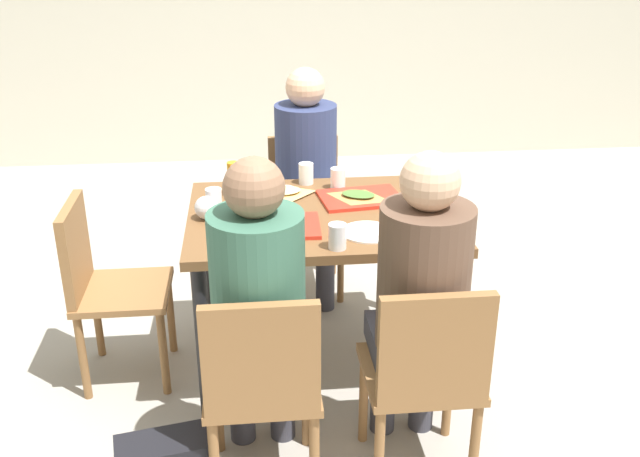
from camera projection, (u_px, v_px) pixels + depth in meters
The scene contains 23 objects.
ground_plane at pixel (320, 363), 3.40m from camera, with size 10.00×10.00×0.02m, color #9E998E.
main_table at pixel (320, 233), 3.13m from camera, with size 1.13×0.87×0.76m.
chair_near_left at pixel (262, 382), 2.43m from camera, with size 0.40×0.40×0.84m.
chair_near_right at pixel (426, 372), 2.48m from camera, with size 0.40×0.40×0.84m.
chair_far_side at pixel (305, 203), 3.95m from camera, with size 0.40×0.40×0.84m.
chair_left_end at pixel (102, 279), 3.11m from camera, with size 0.40×0.40×0.84m.
person_in_red at pixel (258, 298), 2.46m from camera, with size 0.32×0.42×1.25m.
person_in_brown_jacket at pixel (420, 290), 2.51m from camera, with size 0.32×0.42×1.25m.
person_far_side at pixel (307, 168), 3.73m from camera, with size 0.32×0.42×1.25m.
tray_red_near at pixel (276, 226), 2.93m from camera, with size 0.36×0.26×0.02m, color red.
tray_red_far at pixel (361, 198), 3.23m from camera, with size 0.36×0.26×0.02m, color red.
paper_plate_center at pixel (278, 193), 3.30m from camera, with size 0.22×0.22×0.01m, color white.
paper_plate_near_edge at pixel (368, 232), 2.89m from camera, with size 0.22×0.22×0.01m, color white.
pizza_slice_a at pixel (279, 223), 2.92m from camera, with size 0.22×0.25×0.02m.
pizza_slice_b at pixel (358, 195), 3.21m from camera, with size 0.26×0.23×0.02m.
pizza_slice_c at pixel (284, 192), 3.28m from camera, with size 0.25×0.20×0.02m.
plastic_cup_a at pixel (306, 174), 3.41m from camera, with size 0.07×0.07×0.10m, color white.
plastic_cup_b at pixel (337, 236), 2.74m from camera, with size 0.07×0.07×0.10m, color white.
plastic_cup_c at pixel (214, 200), 3.09m from camera, with size 0.07×0.07×0.10m, color white.
plastic_cup_d at pixel (338, 179), 3.35m from camera, with size 0.07×0.07×0.10m, color white.
soda_can at pixel (429, 193), 3.14m from camera, with size 0.07×0.07×0.12m, color #B7BCC6.
condiment_bottle at pixel (234, 179), 3.25m from camera, with size 0.06×0.06×0.16m, color orange.
foil_bundle at pixel (206, 208), 3.01m from camera, with size 0.10×0.10×0.10m, color silver.
Camera 1 is at (-0.29, -2.85, 1.93)m, focal length 40.35 mm.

